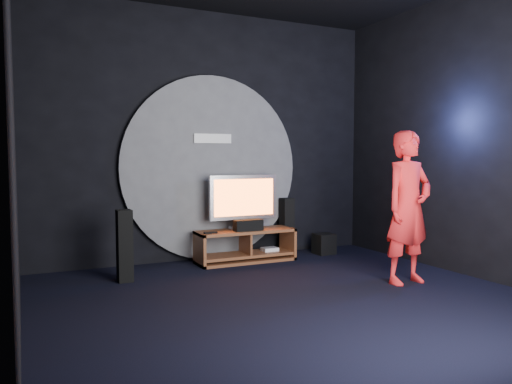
% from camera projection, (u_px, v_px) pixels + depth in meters
% --- Properties ---
extents(floor, '(5.00, 5.00, 0.00)m').
position_uv_depth(floor, '(298.00, 304.00, 4.97)').
color(floor, black).
rests_on(floor, ground).
extents(back_wall, '(5.00, 0.04, 3.50)m').
position_uv_depth(back_wall, '(210.00, 137.00, 7.10)').
color(back_wall, black).
rests_on(back_wall, ground).
extents(left_wall, '(0.04, 5.00, 3.50)m').
position_uv_depth(left_wall, '(13.00, 119.00, 3.78)').
color(left_wall, black).
rests_on(left_wall, ground).
extents(right_wall, '(0.04, 5.00, 3.50)m').
position_uv_depth(right_wall, '(481.00, 133.00, 5.92)').
color(right_wall, black).
rests_on(right_wall, ground).
extents(wall_disc_panel, '(2.60, 0.11, 2.60)m').
position_uv_depth(wall_disc_panel, '(212.00, 168.00, 7.08)').
color(wall_disc_panel, '#515156').
rests_on(wall_disc_panel, ground).
extents(media_console, '(1.39, 0.45, 0.45)m').
position_uv_depth(media_console, '(246.00, 248.00, 6.96)').
color(media_console, brown).
rests_on(media_console, ground).
extents(tv, '(1.00, 0.22, 0.76)m').
position_uv_depth(tv, '(243.00, 200.00, 6.97)').
color(tv, '#B3B3BB').
rests_on(tv, media_console).
extents(center_speaker, '(0.40, 0.15, 0.15)m').
position_uv_depth(center_speaker, '(248.00, 225.00, 6.85)').
color(center_speaker, black).
rests_on(center_speaker, media_console).
extents(remote, '(0.18, 0.05, 0.02)m').
position_uv_depth(remote, '(211.00, 233.00, 6.59)').
color(remote, black).
rests_on(remote, media_console).
extents(tower_speaker_left, '(0.17, 0.19, 0.85)m').
position_uv_depth(tower_speaker_left, '(125.00, 246.00, 5.83)').
color(tower_speaker_left, black).
rests_on(tower_speaker_left, ground).
extents(tower_speaker_right, '(0.17, 0.19, 0.85)m').
position_uv_depth(tower_speaker_right, '(287.00, 226.00, 7.48)').
color(tower_speaker_right, black).
rests_on(tower_speaker_right, ground).
extents(subwoofer, '(0.28, 0.28, 0.31)m').
position_uv_depth(subwoofer, '(324.00, 244.00, 7.52)').
color(subwoofer, black).
rests_on(subwoofer, ground).
extents(player, '(0.67, 0.47, 1.76)m').
position_uv_depth(player, '(408.00, 207.00, 5.74)').
color(player, red).
rests_on(player, ground).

